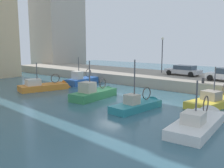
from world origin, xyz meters
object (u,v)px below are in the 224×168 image
fishing_boat_blue (84,83)px  fishing_boat_white (200,126)px  fishing_boat_yellow (218,103)px  quay_streetlamp (162,49)px  parked_car_silver (184,70)px  fishing_boat_green (96,97)px  fishing_boat_orange (47,89)px  mooring_bollard_north (203,80)px  fishing_boat_teal (139,108)px

fishing_boat_blue → fishing_boat_white: bearing=-112.4°
fishing_boat_blue → fishing_boat_yellow: bearing=-91.9°
fishing_boat_white → quay_streetlamp: size_ratio=1.40×
parked_car_silver → quay_streetlamp: size_ratio=0.91×
parked_car_silver → quay_streetlamp: bearing=74.6°
fishing_boat_white → fishing_boat_blue: bearing=67.6°
fishing_boat_yellow → fishing_boat_blue: (0.56, 17.07, 0.03)m
parked_car_silver → fishing_boat_green: bearing=165.8°
fishing_boat_orange → parked_car_silver: bearing=-38.9°
quay_streetlamp → fishing_boat_yellow: bearing=-131.0°
fishing_boat_green → parked_car_silver: 13.25m
fishing_boat_white → fishing_boat_blue: size_ratio=1.22×
fishing_boat_yellow → quay_streetlamp: size_ratio=1.48×
fishing_boat_orange → mooring_bollard_north: (8.43, -14.69, 1.37)m
fishing_boat_white → parked_car_silver: 16.87m
fishing_boat_blue → fishing_boat_green: bearing=-126.6°
fishing_boat_teal → quay_streetlamp: quay_streetlamp is taller
fishing_boat_white → fishing_boat_orange: fishing_boat_orange is taller
fishing_boat_teal → fishing_boat_yellow: size_ratio=0.79×
fishing_boat_orange → fishing_boat_yellow: (5.08, -17.27, -0.01)m
fishing_boat_orange → parked_car_silver: (13.08, -10.54, 1.77)m
fishing_boat_yellow → mooring_bollard_north: (3.35, 2.58, 1.38)m
fishing_boat_green → fishing_boat_teal: size_ratio=1.06×
quay_streetlamp → parked_car_silver: bearing=-105.4°
fishing_boat_yellow → parked_car_silver: size_ratio=1.62×
quay_streetlamp → fishing_boat_green: bearing=-178.3°
fishing_boat_white → parked_car_silver: fishing_boat_white is taller
fishing_boat_white → mooring_bollard_north: (10.24, 3.57, 1.39)m
fishing_boat_orange → fishing_boat_teal: size_ratio=1.12×
fishing_boat_green → fishing_boat_orange: fishing_boat_green is taller
fishing_boat_teal → parked_car_silver: 13.86m
fishing_boat_green → mooring_bollard_north: (8.08, -7.37, 1.35)m
fishing_boat_white → mooring_bollard_north: 10.93m
fishing_boat_green → parked_car_silver: fishing_boat_green is taller
fishing_boat_teal → parked_car_silver: size_ratio=1.28×
fishing_boat_blue → mooring_bollard_north: bearing=-79.1°
fishing_boat_yellow → mooring_bollard_north: size_ratio=13.01×
fishing_boat_blue → quay_streetlamp: size_ratio=1.15×
fishing_boat_blue → parked_car_silver: bearing=-54.3°
fishing_boat_blue → fishing_boat_orange: bearing=178.0°
fishing_boat_green → fishing_boat_yellow: fishing_boat_green is taller
parked_car_silver → fishing_boat_teal: bearing=-170.3°
fishing_boat_orange → quay_streetlamp: (14.08, -6.93, 4.35)m
mooring_bollard_north → quay_streetlamp: quay_streetlamp is taller
quay_streetlamp → fishing_boat_white: bearing=-144.5°
fishing_boat_orange → fishing_boat_teal: fishing_boat_teal is taller
fishing_boat_green → fishing_boat_white: fishing_boat_green is taller
fishing_boat_blue → fishing_boat_teal: bearing=-115.8°
fishing_boat_white → fishing_boat_yellow: 6.96m
fishing_boat_orange → fishing_boat_yellow: bearing=-73.6°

